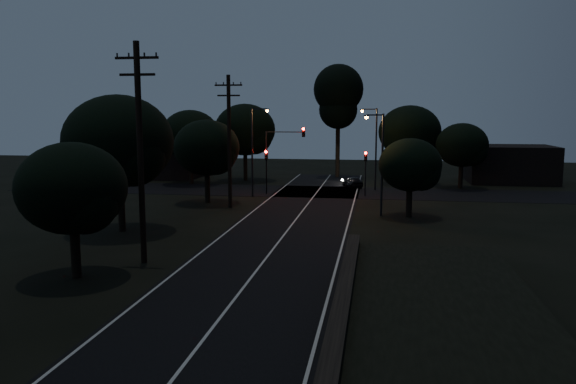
% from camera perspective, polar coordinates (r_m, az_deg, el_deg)
% --- Properties ---
extents(road_surface, '(60.00, 70.00, 0.03)m').
position_cam_1_polar(road_surface, '(43.46, 1.48, -1.95)').
color(road_surface, black).
rests_on(road_surface, ground).
extents(retaining_wall, '(6.93, 26.00, 1.60)m').
position_cam_1_polar(retaining_wall, '(16.04, 16.51, -17.95)').
color(retaining_wall, black).
rests_on(retaining_wall, ground).
extents(utility_pole_mid, '(2.20, 0.30, 11.00)m').
position_cam_1_polar(utility_pole_mid, '(28.81, -14.80, 4.17)').
color(utility_pole_mid, black).
rests_on(utility_pole_mid, ground).
extents(utility_pole_far, '(2.20, 0.30, 10.50)m').
position_cam_1_polar(utility_pole_far, '(44.88, -5.99, 5.36)').
color(utility_pole_far, black).
rests_on(utility_pole_far, ground).
extents(tree_left_b, '(4.93, 4.93, 6.27)m').
position_cam_1_polar(tree_left_b, '(27.05, -20.86, 0.10)').
color(tree_left_b, black).
rests_on(tree_left_b, ground).
extents(tree_left_c, '(6.89, 6.89, 8.71)m').
position_cam_1_polar(tree_left_c, '(36.82, -16.57, 4.72)').
color(tree_left_c, black).
rests_on(tree_left_c, ground).
extents(tree_left_d, '(5.53, 5.53, 7.01)m').
position_cam_1_polar(tree_left_d, '(47.39, -8.09, 4.33)').
color(tree_left_d, black).
rests_on(tree_left_d, ground).
extents(tree_far_nw, '(6.76, 6.76, 8.56)m').
position_cam_1_polar(tree_far_nw, '(62.87, -4.21, 6.20)').
color(tree_far_nw, black).
rests_on(tree_far_nw, ground).
extents(tree_far_w, '(6.17, 6.17, 7.87)m').
position_cam_1_polar(tree_far_w, '(60.43, -9.73, 5.62)').
color(tree_far_w, black).
rests_on(tree_far_w, ground).
extents(tree_far_ne, '(6.60, 6.60, 8.35)m').
position_cam_1_polar(tree_far_ne, '(61.31, 12.49, 5.85)').
color(tree_far_ne, black).
rests_on(tree_far_ne, ground).
extents(tree_far_e, '(5.16, 5.16, 6.55)m').
position_cam_1_polar(tree_far_e, '(58.92, 17.44, 4.46)').
color(tree_far_e, black).
rests_on(tree_far_e, ground).
extents(tree_right_a, '(4.53, 4.53, 5.76)m').
position_cam_1_polar(tree_right_a, '(41.47, 12.53, 2.56)').
color(tree_right_a, black).
rests_on(tree_right_a, ground).
extents(tall_pine, '(5.79, 5.79, 13.17)m').
position_cam_1_polar(tall_pine, '(66.49, 5.13, 9.68)').
color(tall_pine, black).
rests_on(tall_pine, ground).
extents(building_left, '(10.00, 8.00, 4.40)m').
position_cam_1_polar(building_left, '(68.50, -12.97, 3.36)').
color(building_left, black).
rests_on(building_left, ground).
extents(building_right, '(9.00, 7.00, 4.00)m').
position_cam_1_polar(building_right, '(66.12, 21.60, 2.67)').
color(building_right, black).
rests_on(building_right, ground).
extents(signal_left, '(0.28, 0.35, 4.10)m').
position_cam_1_polar(signal_left, '(52.51, -2.22, 2.89)').
color(signal_left, black).
rests_on(signal_left, ground).
extents(signal_right, '(0.28, 0.35, 4.10)m').
position_cam_1_polar(signal_right, '(51.52, 7.88, 2.72)').
color(signal_right, black).
rests_on(signal_right, ground).
extents(signal_mast, '(3.70, 0.35, 6.25)m').
position_cam_1_polar(signal_mast, '(52.10, -0.40, 4.51)').
color(signal_mast, black).
rests_on(signal_mast, ground).
extents(streetlight_a, '(1.66, 0.26, 8.00)m').
position_cam_1_polar(streetlight_a, '(50.58, -3.46, 4.73)').
color(streetlight_a, black).
rests_on(streetlight_a, ground).
extents(streetlight_b, '(1.66, 0.26, 8.00)m').
position_cam_1_polar(streetlight_b, '(55.38, 8.74, 4.94)').
color(streetlight_b, black).
rests_on(streetlight_b, ground).
extents(streetlight_c, '(1.46, 0.26, 7.50)m').
position_cam_1_polar(streetlight_c, '(41.43, 9.33, 3.51)').
color(streetlight_c, black).
rests_on(streetlight_c, ground).
extents(car, '(2.45, 3.56, 1.13)m').
position_cam_1_polar(car, '(57.78, 6.58, 1.05)').
color(car, black).
rests_on(car, ground).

